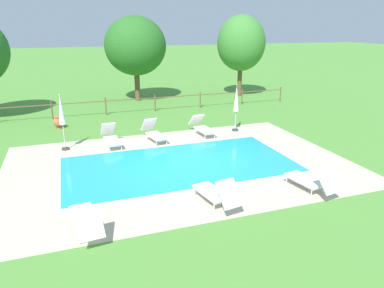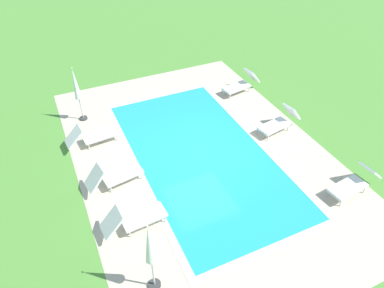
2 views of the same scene
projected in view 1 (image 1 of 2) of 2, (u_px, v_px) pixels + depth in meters
name	position (u px, v px, depth m)	size (l,w,h in m)	color
ground_plane	(180.00, 164.00, 13.82)	(160.00, 160.00, 0.00)	#518E38
pool_deck_paving	(180.00, 164.00, 13.82)	(12.98, 8.73, 0.01)	beige
swimming_pool_water	(180.00, 164.00, 13.82)	(8.72, 4.47, 0.01)	#23A8C1
pool_coping_rim	(180.00, 164.00, 13.82)	(9.20, 4.95, 0.01)	beige
sun_lounger_north_near_steps	(111.00, 137.00, 15.83)	(0.74, 1.94, 0.95)	white
sun_lounger_north_mid	(85.00, 218.00, 9.24)	(0.82, 2.01, 0.90)	white
sun_lounger_north_far	(154.00, 133.00, 16.51)	(0.89, 1.94, 0.98)	white
sun_lounger_north_end	(216.00, 193.00, 10.61)	(0.93, 1.93, 0.99)	white
sun_lounger_south_near_corner	(202.00, 127.00, 17.46)	(0.78, 1.98, 0.92)	white
sun_lounger_south_mid	(311.00, 180.00, 11.47)	(0.91, 1.94, 0.98)	white
patio_umbrella_closed_row_west	(236.00, 101.00, 17.72)	(0.32, 0.32, 2.36)	#383838
patio_umbrella_closed_row_mid_west	(61.00, 114.00, 14.94)	(0.32, 0.32, 2.44)	#383838
terracotta_urn_near_fence	(58.00, 122.00, 18.47)	(0.48, 0.48, 0.66)	#B7663D
perimeter_fence	(131.00, 102.00, 21.58)	(21.06, 0.08, 1.05)	brown
tree_far_west	(241.00, 43.00, 25.93)	(3.50, 3.50, 5.85)	brown
tree_west_mid	(135.00, 46.00, 24.27)	(4.17, 4.17, 5.74)	brown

